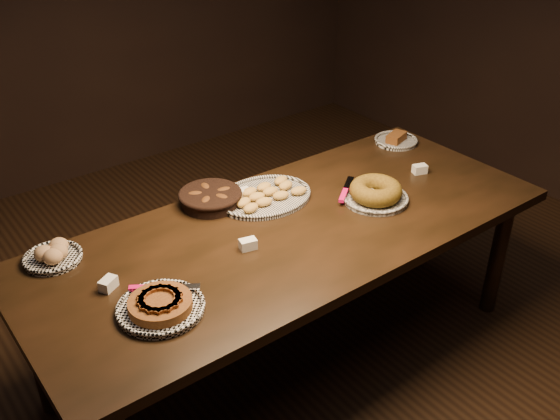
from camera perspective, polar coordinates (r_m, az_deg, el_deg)
ground at (r=3.22m, az=0.95°, el=-12.89°), size 5.00×5.00×0.00m
buffet_table at (r=2.80m, az=1.06°, el=-2.78°), size 2.40×1.00×0.75m
apple_tart_plate at (r=2.32m, az=-10.88°, el=-8.57°), size 0.34×0.32×0.06m
madeleine_platter at (r=2.96m, az=-1.39°, el=1.31°), size 0.47×0.38×0.05m
bundt_cake_plate at (r=2.97m, az=8.71°, el=1.56°), size 0.33×0.38×0.10m
croissant_basket at (r=2.92m, az=-6.38°, el=1.20°), size 0.34×0.34×0.07m
bread_roll_plate at (r=2.68m, az=-20.03°, el=-3.86°), size 0.24×0.24×0.08m
loaf_plate at (r=3.60m, az=10.56°, el=6.32°), size 0.24×0.24×0.06m
tent_cards at (r=2.81m, az=0.69°, el=-0.26°), size 1.76×0.43×0.04m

